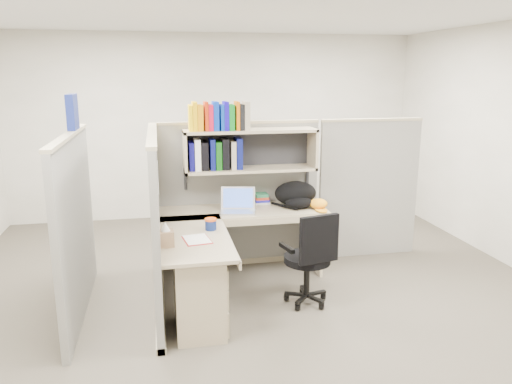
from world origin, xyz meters
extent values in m
plane|color=#36322A|center=(0.00, 0.00, 0.00)|extent=(6.00, 6.00, 0.00)
plane|color=#B3AFA1|center=(0.00, 3.00, 1.35)|extent=(6.00, 0.00, 6.00)
plane|color=#B3AFA1|center=(0.00, -3.00, 1.35)|extent=(6.00, 0.00, 6.00)
plane|color=silver|center=(0.00, 0.00, 2.70)|extent=(6.00, 6.00, 0.00)
cube|color=slate|center=(0.00, 0.90, 0.80)|extent=(1.80, 0.06, 1.60)
cube|color=gray|center=(0.00, 0.90, 1.61)|extent=(1.80, 0.08, 0.03)
cube|color=slate|center=(-0.90, 0.00, 0.80)|extent=(0.06, 1.80, 1.60)
cube|color=gray|center=(-0.90, 0.00, 1.61)|extent=(0.08, 1.80, 0.03)
cube|color=slate|center=(-1.60, 0.00, 0.80)|extent=(0.06, 1.80, 1.60)
cube|color=slate|center=(1.55, 0.90, 0.80)|extent=(1.20, 0.06, 1.60)
cube|color=navy|center=(-1.60, 0.35, 1.79)|extent=(0.07, 0.27, 0.32)
cube|color=white|center=(-0.87, 0.15, 1.20)|extent=(0.00, 0.21, 0.28)
cube|color=tan|center=(0.10, 0.70, 1.55)|extent=(1.40, 0.34, 0.03)
cube|color=tan|center=(0.10, 0.70, 1.14)|extent=(1.40, 0.34, 0.03)
cube|color=tan|center=(-0.58, 0.70, 1.34)|extent=(0.03, 0.34, 0.44)
cube|color=tan|center=(0.78, 0.70, 1.34)|extent=(0.03, 0.34, 0.44)
cube|color=black|center=(0.10, 0.86, 1.34)|extent=(1.38, 0.01, 0.41)
cube|color=#F1BE05|center=(-0.52, 0.68, 1.69)|extent=(0.03, 0.20, 0.26)
cube|color=#DFA404|center=(-0.48, 0.68, 1.71)|extent=(0.05, 0.20, 0.29)
cube|color=orange|center=(-0.42, 0.68, 1.69)|extent=(0.06, 0.20, 0.26)
cube|color=#AB2406|center=(-0.36, 0.68, 1.71)|extent=(0.04, 0.20, 0.29)
cube|color=#B90727|center=(-0.32, 0.68, 1.69)|extent=(0.05, 0.20, 0.26)
cube|color=#052BA5|center=(-0.27, 0.68, 1.71)|extent=(0.06, 0.20, 0.29)
cube|color=#052E98|center=(-0.20, 0.68, 1.69)|extent=(0.04, 0.20, 0.26)
cube|color=#1205A0|center=(-0.16, 0.68, 1.71)|extent=(0.04, 0.20, 0.29)
cube|color=#076817|center=(-0.11, 0.68, 1.69)|extent=(0.06, 0.20, 0.26)
cube|color=#BF5804|center=(-0.04, 0.68, 1.71)|extent=(0.04, 0.20, 0.29)
cube|color=black|center=(0.00, 0.68, 1.69)|extent=(0.05, 0.20, 0.26)
cube|color=gray|center=(0.05, 0.68, 1.71)|extent=(0.06, 0.20, 0.29)
cube|color=#090851|center=(-0.52, 0.72, 1.30)|extent=(0.05, 0.24, 0.29)
cube|color=silver|center=(-0.46, 0.72, 1.31)|extent=(0.06, 0.24, 0.32)
cube|color=black|center=(-0.39, 0.72, 1.30)|extent=(0.07, 0.24, 0.29)
cube|color=#070D4A|center=(-0.30, 0.72, 1.31)|extent=(0.05, 0.24, 0.32)
cube|color=#09450B|center=(-0.24, 0.72, 1.30)|extent=(0.06, 0.24, 0.29)
cube|color=black|center=(-0.17, 0.72, 1.31)|extent=(0.07, 0.24, 0.32)
cube|color=gray|center=(-0.09, 0.72, 1.30)|extent=(0.05, 0.24, 0.29)
cube|color=#070D4C|center=(-0.03, 0.72, 1.31)|extent=(0.06, 0.24, 0.32)
cube|color=tan|center=(0.00, 0.57, 0.71)|extent=(1.74, 0.60, 0.03)
cube|color=tan|center=(-0.57, -0.20, 0.71)|extent=(0.60, 1.34, 0.03)
cube|color=tan|center=(0.00, 0.27, 0.68)|extent=(1.74, 0.02, 0.07)
cube|color=tan|center=(-0.27, -0.20, 0.68)|extent=(0.02, 1.34, 0.07)
cube|color=tan|center=(-0.57, -0.55, 0.34)|extent=(0.40, 0.55, 0.68)
cube|color=gray|center=(-0.36, -0.55, 0.54)|extent=(0.02, 0.50, 0.16)
cube|color=gray|center=(-0.36, -0.55, 0.36)|extent=(0.02, 0.50, 0.16)
cube|color=gray|center=(-0.36, -0.55, 0.14)|extent=(0.02, 0.50, 0.22)
cube|color=#B2B2B7|center=(-0.35, -0.55, 0.54)|extent=(0.01, 0.12, 0.01)
cube|color=tan|center=(0.80, 0.60, 0.35)|extent=(0.03, 0.55, 0.70)
cylinder|color=navy|center=(-0.41, -0.06, 0.78)|extent=(0.10, 0.10, 0.09)
cylinder|color=#E95215|center=(-0.41, -0.06, 0.83)|extent=(0.11, 0.11, 0.02)
ellipsoid|color=#95AFD3|center=(0.07, 0.47, 0.74)|extent=(0.08, 0.06, 0.03)
cylinder|color=silver|center=(0.01, 0.68, 0.78)|extent=(0.07, 0.07, 0.09)
cylinder|color=black|center=(0.46, -0.23, 0.44)|extent=(0.44, 0.44, 0.07)
cube|color=black|center=(0.51, -0.43, 0.70)|extent=(0.38, 0.13, 0.44)
cylinder|color=black|center=(0.46, -0.23, 0.26)|extent=(0.06, 0.06, 0.38)
cylinder|color=black|center=(0.46, -0.23, 0.05)|extent=(0.42, 0.42, 0.09)
cube|color=black|center=(0.25, -0.28, 0.59)|extent=(0.09, 0.25, 0.04)
cube|color=black|center=(0.68, -0.18, 0.59)|extent=(0.09, 0.25, 0.04)
camera|label=1|loc=(-0.85, -4.43, 2.13)|focal=35.00mm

